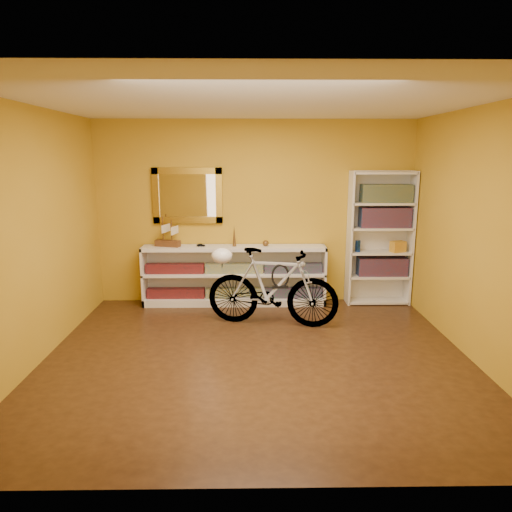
{
  "coord_description": "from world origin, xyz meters",
  "views": [
    {
      "loc": [
        -0.08,
        -4.59,
        2.1
      ],
      "look_at": [
        0.0,
        0.7,
        0.95
      ],
      "focal_mm": 32.42,
      "sensor_mm": 36.0,
      "label": 1
    }
  ],
  "objects_px": {
    "console_unit": "(234,275)",
    "helmet": "(222,256)",
    "bookcase": "(380,239)",
    "bicycle": "(272,287)"
  },
  "relations": [
    {
      "from": "bicycle",
      "to": "helmet",
      "type": "height_order",
      "value": "bicycle"
    },
    {
      "from": "bookcase",
      "to": "bicycle",
      "type": "xyz_separation_m",
      "value": [
        -1.57,
        -0.88,
        -0.45
      ]
    },
    {
      "from": "bookcase",
      "to": "helmet",
      "type": "height_order",
      "value": "bookcase"
    },
    {
      "from": "bookcase",
      "to": "helmet",
      "type": "xyz_separation_m",
      "value": [
        -2.2,
        -0.76,
        -0.08
      ]
    },
    {
      "from": "bookcase",
      "to": "helmet",
      "type": "bearing_deg",
      "value": -160.95
    },
    {
      "from": "bookcase",
      "to": "helmet",
      "type": "distance_m",
      "value": 2.33
    },
    {
      "from": "bookcase",
      "to": "console_unit",
      "type": "bearing_deg",
      "value": -179.31
    },
    {
      "from": "console_unit",
      "to": "helmet",
      "type": "distance_m",
      "value": 0.87
    },
    {
      "from": "console_unit",
      "to": "bookcase",
      "type": "relative_size",
      "value": 1.37
    },
    {
      "from": "bicycle",
      "to": "console_unit",
      "type": "bearing_deg",
      "value": 41.48
    }
  ]
}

